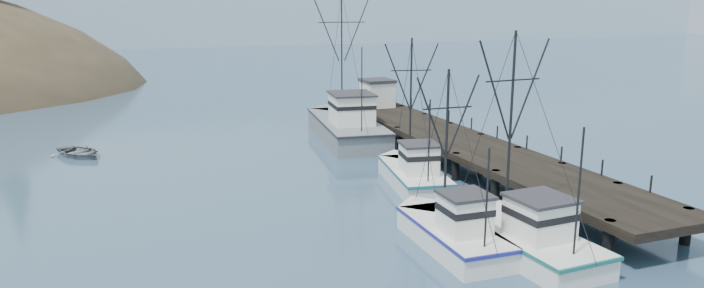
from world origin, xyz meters
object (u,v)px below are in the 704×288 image
object	(u,v)px
work_vessel	(346,125)
pickup_truck	(369,98)
trawler_near	(517,234)
trawler_mid	(451,232)
pier	(453,140)
trawler_far	(413,173)
pier_shed	(377,93)
motorboat	(80,156)

from	to	relation	value
work_vessel	pickup_truck	xyz separation A→B (m)	(4.48, 5.27, 1.57)
trawler_near	pickup_truck	size ratio (longest dim) A/B	1.99
trawler_mid	work_vessel	xyz separation A→B (m)	(4.07, 26.85, 0.41)
pier	trawler_far	bearing A→B (deg)	-140.36
pier_shed	trawler_mid	bearing A→B (deg)	-106.28
pier	work_vessel	distance (m)	12.10
trawler_far	pickup_truck	size ratio (longest dim) A/B	1.82
trawler_near	trawler_mid	bearing A→B (deg)	153.14
pier	pier_shed	size ratio (longest dim) A/B	13.75
pier_shed	motorboat	distance (m)	28.55
trawler_far	motorboat	bearing A→B (deg)	142.16
motorboat	pier_shed	bearing A→B (deg)	-25.39
trawler_near	pier_shed	size ratio (longest dim) A/B	3.59
motorboat	trawler_near	bearing A→B (deg)	-85.51
pier	trawler_near	bearing A→B (deg)	-109.40
pickup_truck	trawler_far	bearing A→B (deg)	176.47
pier	work_vessel	bearing A→B (deg)	114.83
trawler_near	work_vessel	distance (m)	28.40
pier_shed	motorboat	xyz separation A→B (m)	(-28.15, -3.31, -3.42)
trawler_near	pickup_truck	distance (m)	34.16
pier_shed	motorboat	bearing A→B (deg)	-173.30
work_vessel	motorboat	size ratio (longest dim) A/B	3.40
work_vessel	pickup_truck	bearing A→B (deg)	49.65
trawler_far	pier_shed	xyz separation A→B (m)	(6.01, 20.50, 2.60)
pier	trawler_far	world-z (taller)	trawler_far
motorboat	work_vessel	bearing A→B (deg)	-35.23
motorboat	pickup_truck	bearing A→B (deg)	-23.81
pier_shed	trawler_near	bearing A→B (deg)	-100.58
pier_shed	pier	bearing A→B (deg)	-90.11
trawler_near	work_vessel	xyz separation A→B (m)	(1.05, 28.38, 0.41)
pier	trawler_near	size ratio (longest dim) A/B	3.83
pickup_truck	motorboat	distance (m)	27.95
pier	trawler_mid	xyz separation A→B (m)	(-9.15, -15.87, -0.87)
trawler_near	pickup_truck	xyz separation A→B (m)	(5.53, 33.65, 1.98)
trawler_mid	work_vessel	size ratio (longest dim) A/B	0.56
trawler_near	pier_shed	distance (m)	33.62
trawler_mid	pier_shed	bearing A→B (deg)	73.72
trawler_mid	pier_shed	xyz separation A→B (m)	(9.18, 31.42, 2.60)
pier_shed	pickup_truck	distance (m)	1.12
work_vessel	trawler_mid	bearing A→B (deg)	-98.63
pier	trawler_mid	world-z (taller)	trawler_mid
trawler_near	motorboat	world-z (taller)	trawler_near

